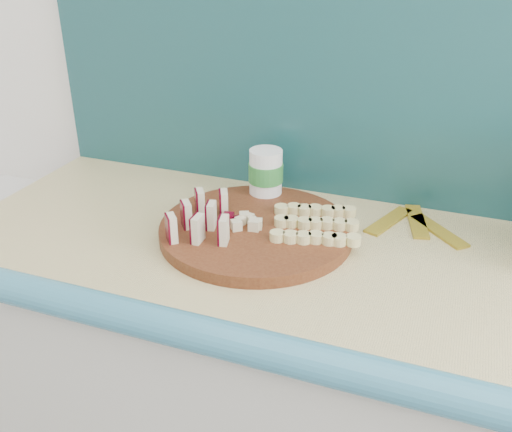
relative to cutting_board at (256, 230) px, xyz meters
The scene contains 6 objects.
cutting_board is the anchor object (origin of this frame).
apple_wedges 0.12m from the cutting_board, 149.92° to the right, with size 0.12×0.17×0.05m.
apple_chunks 0.03m from the cutting_board, 162.75° to the right, with size 0.07×0.06×0.02m.
banana_slices 0.12m from the cutting_board, 15.13° to the left, with size 0.20×0.18×0.02m.
canister 0.17m from the cutting_board, 102.63° to the left, with size 0.08×0.08×0.13m.
banana_peel 0.34m from the cutting_board, 27.82° to the left, with size 0.21×0.17×0.01m.
Camera 1 is at (-0.03, 0.57, 1.47)m, focal length 40.00 mm.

